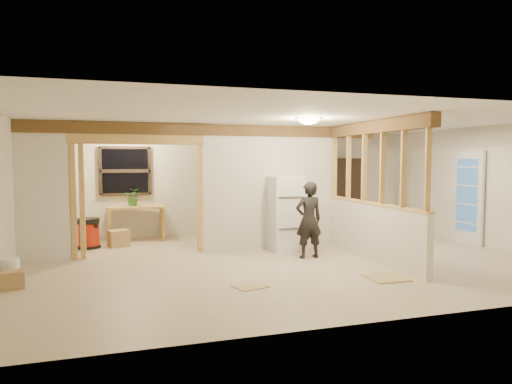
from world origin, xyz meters
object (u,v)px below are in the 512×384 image
object	(u,v)px
woman	(309,220)
refrigerator	(286,213)
work_table	(136,223)
shop_vac	(89,233)
bookshelf	(342,194)

from	to	relation	value
woman	refrigerator	bearing A→B (deg)	-81.04
refrigerator	work_table	size ratio (longest dim) A/B	1.19
work_table	shop_vac	bearing A→B (deg)	-142.48
refrigerator	work_table	world-z (taller)	refrigerator
refrigerator	shop_vac	xyz separation A→B (m)	(-3.77, 1.39, -0.43)
refrigerator	woman	distance (m)	0.80
work_table	bookshelf	xyz separation A→B (m)	(5.18, 0.16, 0.53)
shop_vac	bookshelf	world-z (taller)	bookshelf
woman	work_table	distance (m)	4.08
woman	bookshelf	distance (m)	3.73
woman	work_table	xyz separation A→B (m)	(-2.94, 2.81, -0.31)
shop_vac	bookshelf	bearing A→B (deg)	7.38
woman	work_table	bearing A→B (deg)	-45.21
woman	shop_vac	distance (m)	4.50
refrigerator	work_table	xyz separation A→B (m)	(-2.80, 2.02, -0.35)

